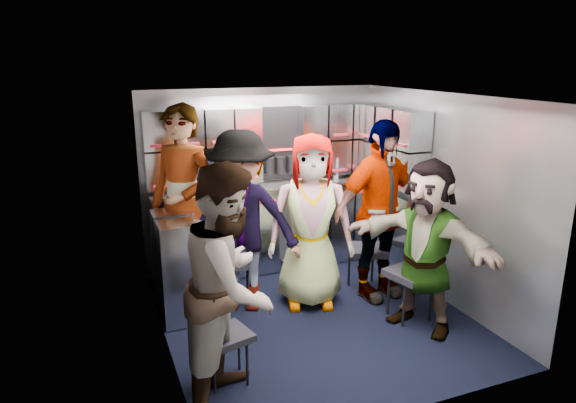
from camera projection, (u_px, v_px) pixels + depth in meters
name	position (u px, v px, depth m)	size (l,w,h in m)	color
floor	(314.00, 317.00, 4.98)	(3.00, 3.00, 0.00)	black
wall_back	(262.00, 179.00, 6.03)	(2.80, 0.04, 2.10)	gray
wall_left	(160.00, 232.00, 4.19)	(0.04, 3.00, 2.10)	gray
wall_right	(441.00, 198.00, 5.19)	(0.04, 3.00, 2.10)	gray
ceiling	(317.00, 97.00, 4.41)	(2.80, 3.00, 0.02)	silver
cart_bank_back	(269.00, 229.00, 5.99)	(2.68, 0.38, 0.99)	#9298A1
cart_bank_left	(178.00, 266.00, 4.92)	(0.38, 0.76, 0.99)	#9298A1
counter	(268.00, 185.00, 5.85)	(2.68, 0.42, 0.03)	#B8BBC0
locker_bank_back	(266.00, 143.00, 5.78)	(2.68, 0.28, 0.82)	#9298A1
locker_bank_right	(393.00, 145.00, 5.64)	(0.28, 1.00, 0.82)	#9298A1
right_cabinet	(393.00, 233.00, 5.82)	(0.28, 1.20, 1.00)	#9298A1
coffee_niche	(279.00, 143.00, 5.90)	(0.46, 0.16, 0.84)	black
red_latch_strip	(275.00, 201.00, 5.71)	(2.60, 0.02, 0.03)	maroon
jump_seat_near_left	(226.00, 339.00, 3.89)	(0.42, 0.41, 0.41)	black
jump_seat_mid_left	(237.00, 264.00, 5.23)	(0.42, 0.40, 0.45)	black
jump_seat_center	(303.00, 264.00, 5.33)	(0.44, 0.43, 0.40)	black
jump_seat_mid_right	(367.00, 252.00, 5.48)	(0.51, 0.50, 0.47)	black
jump_seat_near_right	(411.00, 276.00, 4.85)	(0.50, 0.48, 0.49)	black
attendant_standing	(184.00, 206.00, 5.08)	(0.73, 0.48, 2.01)	black
attendant_arc_a	(230.00, 286.00, 3.59)	(0.86, 0.67, 1.76)	black
attendant_arc_b	(241.00, 222.00, 4.93)	(1.15, 0.66, 1.79)	black
attendant_arc_c	(311.00, 222.00, 5.03)	(0.85, 0.55, 1.74)	black
attendant_arc_d	(379.00, 211.00, 5.18)	(1.09, 0.45, 1.85)	black
attendant_arc_e	(425.00, 246.00, 4.59)	(1.48, 0.47, 1.59)	black
bottle_left	(193.00, 180.00, 5.46)	(0.06, 0.06, 0.27)	white
bottle_mid	(233.00, 179.00, 5.62)	(0.06, 0.06, 0.22)	white
bottle_right	(336.00, 168.00, 6.07)	(0.07, 0.07, 0.26)	white
cup_left	(238.00, 184.00, 5.65)	(0.07, 0.07, 0.11)	tan
cup_right	(306.00, 178.00, 5.94)	(0.09, 0.09, 0.09)	tan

